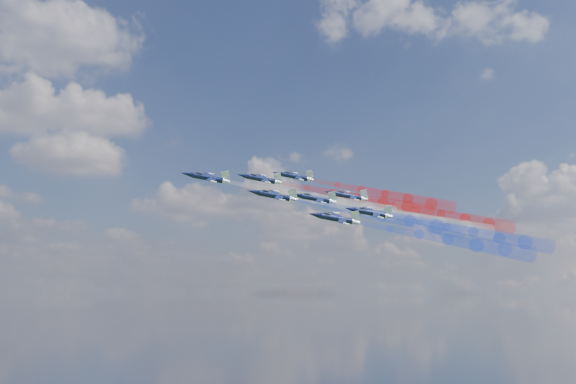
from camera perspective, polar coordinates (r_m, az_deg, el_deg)
jet_lead at (r=177.36m, az=-6.36°, el=1.11°), size 14.87×13.06×8.49m
trail_lead at (r=181.95m, az=2.07°, el=-0.48°), size 43.20×15.22×11.92m
jet_inner_left at (r=169.61m, az=-1.09°, el=-0.29°), size 14.87×13.06×8.49m
trail_inner_left at (r=176.77m, az=7.49°, el=-1.90°), size 43.20×15.22×11.92m
jet_inner_right at (r=190.29m, az=-2.13°, el=1.03°), size 14.87×13.06×8.49m
trail_inner_right at (r=196.65m, az=5.59°, el=-0.45°), size 43.20×15.22×11.92m
jet_outer_left at (r=160.85m, az=3.85°, el=-2.12°), size 14.87×13.06×8.49m
trail_outer_left at (r=170.39m, az=12.57°, el=-3.68°), size 43.20×15.22×11.92m
jet_center_third at (r=180.76m, az=2.17°, el=-0.53°), size 14.87×13.06×8.49m
trail_center_third at (r=189.24m, az=10.07°, el=-2.01°), size 43.20×15.22×11.92m
jet_outer_right at (r=202.55m, az=0.52°, el=1.24°), size 14.87×13.06×8.49m
trail_outer_right at (r=209.97m, az=7.69°, el=-0.17°), size 43.20×15.22×11.92m
jet_rear_left at (r=174.35m, az=6.56°, el=-1.65°), size 14.87×13.06×8.49m
trail_rear_left at (r=184.85m, az=14.47°, el=-3.10°), size 43.20×15.22×11.92m
jet_rear_right at (r=193.06m, az=4.77°, el=-0.32°), size 14.87×13.06×8.49m
trail_rear_right at (r=202.53m, az=12.06°, el=-1.71°), size 43.20×15.22×11.92m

